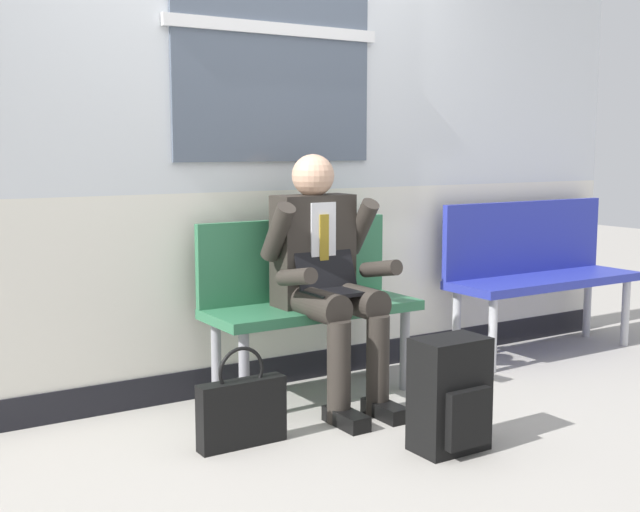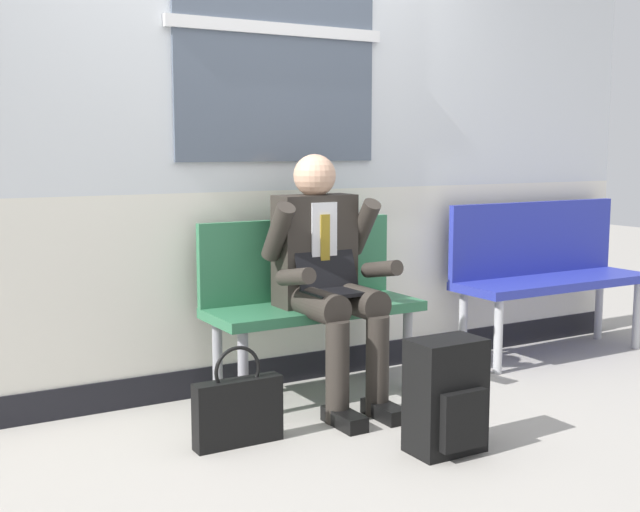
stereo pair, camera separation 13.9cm
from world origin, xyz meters
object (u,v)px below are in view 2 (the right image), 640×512
object	(u,v)px
backpack	(447,397)
handbag	(238,409)
bench_with_person	(308,293)
person_seated	(328,273)
bench_empty	(545,266)

from	to	relation	value
backpack	handbag	distance (m)	0.88
handbag	bench_with_person	bearing A→B (deg)	38.87
backpack	bench_with_person	bearing A→B (deg)	95.19
bench_with_person	person_seated	distance (m)	0.24
bench_with_person	backpack	bearing A→B (deg)	-84.81
bench_with_person	person_seated	bearing A→B (deg)	-90.00
bench_with_person	handbag	xyz separation A→B (m)	(-0.62, -0.50, -0.37)
bench_empty	handbag	xyz separation A→B (m)	(-2.29, -0.51, -0.38)
person_seated	handbag	world-z (taller)	person_seated
person_seated	handbag	size ratio (longest dim) A/B	2.84
person_seated	backpack	xyz separation A→B (m)	(0.09, -0.81, -0.42)
backpack	handbag	xyz separation A→B (m)	(-0.71, 0.51, -0.08)
bench_with_person	bench_empty	world-z (taller)	bench_empty
person_seated	backpack	world-z (taller)	person_seated
bench_empty	handbag	bearing A→B (deg)	-167.56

